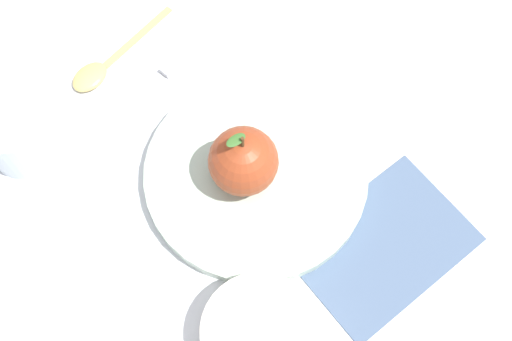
{
  "coord_description": "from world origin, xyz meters",
  "views": [
    {
      "loc": [
        -0.04,
        0.33,
        0.7
      ],
      "look_at": [
        -0.02,
        0.03,
        0.02
      ],
      "focal_mm": 46.4,
      "sensor_mm": 36.0,
      "label": 1
    }
  ],
  "objects_px": {
    "dinner_plate": "(256,174)",
    "linen_napkin": "(384,245)",
    "knife": "(162,77)",
    "side_bowl": "(260,333)",
    "cup": "(15,135)",
    "spoon": "(100,68)",
    "apple": "(243,161)"
  },
  "relations": [
    {
      "from": "knife",
      "to": "spoon",
      "type": "bearing_deg",
      "value": -5.13
    },
    {
      "from": "cup",
      "to": "spoon",
      "type": "xyz_separation_m",
      "value": [
        -0.07,
        -0.11,
        -0.03
      ]
    },
    {
      "from": "linen_napkin",
      "to": "side_bowl",
      "type": "bearing_deg",
      "value": 39.18
    },
    {
      "from": "side_bowl",
      "to": "knife",
      "type": "relative_size",
      "value": 0.7
    },
    {
      "from": "side_bowl",
      "to": "cup",
      "type": "xyz_separation_m",
      "value": [
        0.29,
        -0.2,
        0.01
      ]
    },
    {
      "from": "dinner_plate",
      "to": "cup",
      "type": "distance_m",
      "value": 0.27
    },
    {
      "from": "side_bowl",
      "to": "dinner_plate",
      "type": "bearing_deg",
      "value": -85.67
    },
    {
      "from": "linen_napkin",
      "to": "dinner_plate",
      "type": "bearing_deg",
      "value": -27.11
    },
    {
      "from": "dinner_plate",
      "to": "side_bowl",
      "type": "bearing_deg",
      "value": 94.33
    },
    {
      "from": "dinner_plate",
      "to": "spoon",
      "type": "height_order",
      "value": "dinner_plate"
    },
    {
      "from": "knife",
      "to": "dinner_plate",
      "type": "bearing_deg",
      "value": 134.13
    },
    {
      "from": "knife",
      "to": "spoon",
      "type": "xyz_separation_m",
      "value": [
        0.08,
        -0.01,
        0.0
      ]
    },
    {
      "from": "apple",
      "to": "linen_napkin",
      "type": "height_order",
      "value": "apple"
    },
    {
      "from": "knife",
      "to": "spoon",
      "type": "relative_size",
      "value": 1.17
    },
    {
      "from": "dinner_plate",
      "to": "spoon",
      "type": "bearing_deg",
      "value": -33.75
    },
    {
      "from": "knife",
      "to": "side_bowl",
      "type": "bearing_deg",
      "value": 113.95
    },
    {
      "from": "dinner_plate",
      "to": "apple",
      "type": "distance_m",
      "value": 0.05
    },
    {
      "from": "dinner_plate",
      "to": "linen_napkin",
      "type": "relative_size",
      "value": 1.35
    },
    {
      "from": "dinner_plate",
      "to": "knife",
      "type": "distance_m",
      "value": 0.18
    },
    {
      "from": "dinner_plate",
      "to": "cup",
      "type": "relative_size",
      "value": 3.34
    },
    {
      "from": "apple",
      "to": "side_bowl",
      "type": "relative_size",
      "value": 0.79
    },
    {
      "from": "knife",
      "to": "apple",
      "type": "bearing_deg",
      "value": 129.54
    },
    {
      "from": "linen_napkin",
      "to": "spoon",
      "type": "bearing_deg",
      "value": -31.07
    },
    {
      "from": "side_bowl",
      "to": "knife",
      "type": "xyz_separation_m",
      "value": [
        0.14,
        -0.31,
        -0.02
      ]
    },
    {
      "from": "knife",
      "to": "spoon",
      "type": "distance_m",
      "value": 0.08
    },
    {
      "from": "dinner_plate",
      "to": "side_bowl",
      "type": "relative_size",
      "value": 2.14
    },
    {
      "from": "apple",
      "to": "side_bowl",
      "type": "distance_m",
      "value": 0.18
    },
    {
      "from": "spoon",
      "to": "cup",
      "type": "bearing_deg",
      "value": 57.93
    },
    {
      "from": "cup",
      "to": "spoon",
      "type": "bearing_deg",
      "value": -122.07
    },
    {
      "from": "dinner_plate",
      "to": "linen_napkin",
      "type": "distance_m",
      "value": 0.16
    },
    {
      "from": "side_bowl",
      "to": "spoon",
      "type": "relative_size",
      "value": 0.82
    },
    {
      "from": "dinner_plate",
      "to": "spoon",
      "type": "relative_size",
      "value": 1.77
    }
  ]
}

